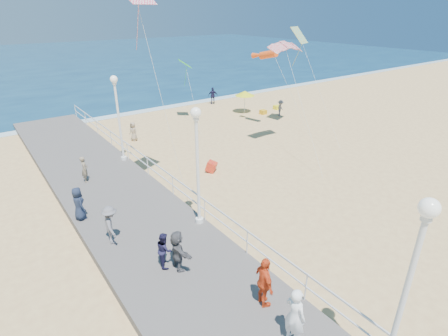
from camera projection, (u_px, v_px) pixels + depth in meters
ground at (283, 196)px, 18.92m from camera, size 160.00×160.00×0.00m
ocean at (39, 62)px, 66.60m from camera, size 160.00×90.00×0.05m
surf_line at (132, 113)px, 33.94m from camera, size 160.00×1.20×0.04m
boardwalk at (157, 243)px, 14.79m from camera, size 5.00×44.00×0.40m
railing at (205, 204)px, 15.68m from camera, size 0.05×42.00×0.55m
lamp_post_near at (410, 278)px, 7.92m from camera, size 0.44×0.44×5.32m
lamp_post_mid at (197, 156)px, 14.52m from camera, size 0.44×0.44×5.32m
lamp_post_far at (118, 110)px, 21.12m from camera, size 0.44×0.44×5.32m
woman_holding_toddler at (295, 316)px, 9.81m from camera, size 0.48×0.71×1.91m
toddler_held at (295, 304)px, 9.90m from camera, size 0.28×0.36×0.72m
spectator_2 at (111, 225)px, 14.17m from camera, size 0.80×1.17×1.67m
spectator_3 at (264, 283)px, 11.08m from camera, size 0.73×1.15×1.82m
spectator_4 at (78, 204)px, 15.81m from camera, size 0.61×0.84×1.59m
spectator_5 at (178, 250)px, 12.72m from camera, size 0.56×1.51×1.61m
spectator_6 at (85, 169)px, 19.33m from camera, size 0.50×0.62×1.49m
spectator_7 at (164, 249)px, 12.93m from camera, size 0.72×0.82×1.41m
beach_walker_a at (280, 108)px, 32.72m from camera, size 1.14×0.96×1.53m
beach_walker_b at (213, 96)px, 36.98m from camera, size 1.11×0.84×1.76m
beach_walker_c at (133, 131)px, 26.61m from camera, size 0.67×0.82×1.45m
box_kite at (211, 168)px, 21.58m from camera, size 0.87×0.90×0.74m
beach_umbrella at (245, 93)px, 33.33m from camera, size 1.90×1.90×2.14m
beach_chair_left at (263, 112)px, 33.61m from camera, size 0.55×0.55×0.40m
beach_chair_right at (277, 107)px, 35.23m from camera, size 0.55×0.55×0.40m
kite_parafoil at (286, 45)px, 22.59m from camera, size 2.58×0.94×0.65m
kite_windsock at (269, 54)px, 27.11m from camera, size 0.99×2.61×1.07m
kite_diamond_multi at (299, 35)px, 26.90m from camera, size 1.81×1.51×1.20m
kite_diamond_green at (185, 64)px, 29.80m from camera, size 1.44×1.54×0.69m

